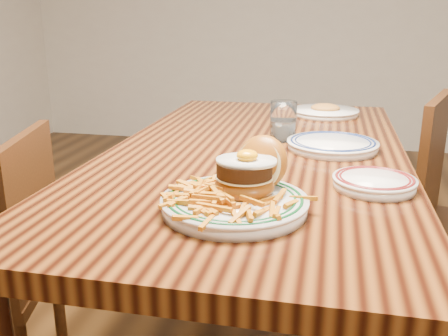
% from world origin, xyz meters
% --- Properties ---
extents(table, '(0.85, 1.60, 0.75)m').
position_xyz_m(table, '(0.00, 0.00, 0.66)').
color(table, black).
rests_on(table, floor).
extents(main_plate, '(0.30, 0.32, 0.14)m').
position_xyz_m(main_plate, '(0.04, -0.47, 0.79)').
color(main_plate, white).
rests_on(main_plate, table).
extents(side_plate, '(0.19, 0.19, 0.03)m').
position_xyz_m(side_plate, '(0.31, -0.29, 0.77)').
color(side_plate, white).
rests_on(side_plate, table).
extents(rear_plate, '(0.26, 0.26, 0.03)m').
position_xyz_m(rear_plate, '(0.22, 0.04, 0.77)').
color(rear_plate, white).
rests_on(rear_plate, table).
extents(water_glass, '(0.08, 0.08, 0.12)m').
position_xyz_m(water_glass, '(0.06, 0.13, 0.80)').
color(water_glass, white).
rests_on(water_glass, table).
extents(far_plate, '(0.26, 0.26, 0.05)m').
position_xyz_m(far_plate, '(0.19, 0.57, 0.77)').
color(far_plate, white).
rests_on(far_plate, table).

